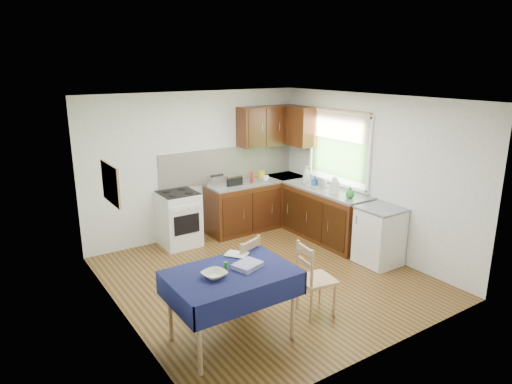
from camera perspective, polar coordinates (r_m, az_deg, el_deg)
floor at (r=6.61m, az=1.17°, el=-10.60°), size 4.20×4.20×0.00m
ceiling at (r=5.94m, az=1.31°, el=11.56°), size 4.00×4.20×0.02m
wall_back at (r=7.92m, az=-7.47°, el=3.34°), size 4.00×0.02×2.50m
wall_front at (r=4.68m, az=16.13°, el=-5.97°), size 4.00×0.02×2.50m
wall_left at (r=5.33m, az=-16.76°, el=-3.36°), size 0.02×4.20×2.50m
wall_right at (r=7.45m, az=13.99°, el=2.21°), size 0.02×4.20×2.50m
base_cabinets at (r=8.14m, az=4.01°, el=-2.22°), size 1.90×2.30×0.86m
worktop_back at (r=8.26m, az=0.09°, el=1.35°), size 1.90×0.60×0.04m
worktop_right at (r=7.78m, az=8.81°, el=0.24°), size 0.60×1.70×0.04m
worktop_corner at (r=8.63m, az=3.69°, el=1.94°), size 0.60×0.60×0.04m
splashback at (r=8.22m, az=-3.34°, el=3.54°), size 2.70×0.02×0.60m
upper_cabinets at (r=8.35m, az=2.84°, el=8.26°), size 1.20×0.85×0.70m
stove at (r=7.67m, az=-9.61°, el=-3.31°), size 0.60×0.61×0.92m
window at (r=7.83m, az=10.28°, el=6.06°), size 0.04×1.48×1.26m
fridge at (r=7.12m, az=15.16°, el=-5.33°), size 0.58×0.60×0.89m
corkboard at (r=5.52m, az=-17.68°, el=1.00°), size 0.04×0.62×0.47m
dining_table at (r=4.96m, az=-3.11°, el=-11.00°), size 1.33×0.90×0.81m
chair_far at (r=5.62m, az=-1.81°, el=-9.91°), size 0.54×0.54×0.95m
chair_near at (r=5.58m, az=7.17°, el=-10.45°), size 0.46×0.46×0.91m
toaster at (r=7.80m, az=-4.90°, el=1.33°), size 0.29×0.18×0.22m
sandwich_press at (r=7.96m, az=-3.06°, el=1.54°), size 0.30×0.26×0.17m
sauce_bottle at (r=8.02m, az=-0.53°, el=1.80°), size 0.05×0.05×0.20m
yellow_packet at (r=8.38m, az=0.65°, el=2.20°), size 0.12×0.09×0.15m
dish_rack at (r=7.89m, az=7.81°, el=0.83°), size 0.38×0.29×0.18m
kettle at (r=7.53m, az=9.79°, el=0.79°), size 0.16×0.16×0.27m
cup at (r=8.18m, az=1.17°, el=1.70°), size 0.16×0.16×0.10m
soap_bottle_a at (r=8.05m, az=6.31°, el=2.17°), size 0.17×0.17×0.32m
soap_bottle_b at (r=7.89m, az=7.32°, el=1.37°), size 0.11×0.11×0.19m
soap_bottle_c at (r=7.28m, az=11.68°, el=-0.07°), size 0.16×0.16×0.18m
plate_bowl at (r=4.79m, az=-5.22°, el=-10.24°), size 0.29×0.29×0.06m
book at (r=5.22m, az=-2.83°, el=-8.18°), size 0.29×0.31×0.02m
spice_jar at (r=4.95m, az=-3.82°, el=-9.15°), size 0.04×0.04×0.08m
tea_towel at (r=4.98m, az=-1.06°, el=-9.14°), size 0.35×0.31×0.05m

